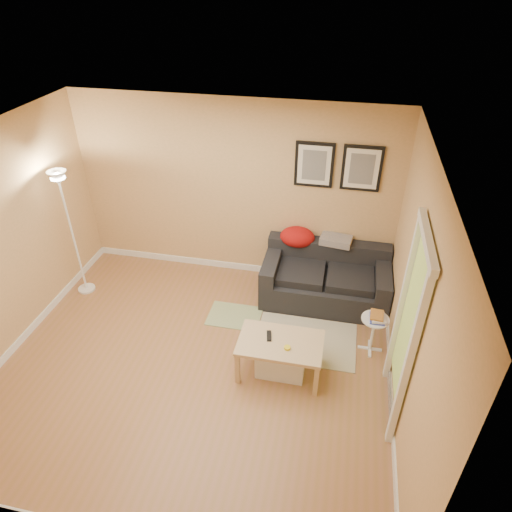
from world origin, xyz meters
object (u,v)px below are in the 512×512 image
Objects in this scene: storage_bin at (281,359)px; book_stack at (377,317)px; sofa at (325,277)px; side_table at (372,334)px; floor_lamp at (74,238)px; coffee_table at (280,357)px.

book_stack is at bearing 27.54° from storage_bin.
sofa is 3.40× the size of side_table.
floor_lamp reaches higher than sofa.
sofa is 1.51m from coffee_table.
floor_lamp is (-4.02, 0.39, 0.62)m from side_table.
floor_lamp reaches higher than storage_bin.
storage_bin is 0.31× the size of floor_lamp.
storage_bin is 3.22m from floor_lamp.
sofa is 0.92× the size of floor_lamp.
floor_lamp is at bearing 162.79° from storage_bin.
coffee_table is at bearing -105.04° from sofa.
sofa is at bearing 75.12° from storage_bin.
side_table is (1.03, 0.57, 0.01)m from coffee_table.
book_stack is (1.03, 0.54, 0.36)m from storage_bin.
side_table is at bearing 149.60° from book_stack.
storage_bin is 1.16m from side_table.
sofa is 3.45m from floor_lamp.
storage_bin is 1.22m from book_stack.
sofa is at bearing 109.93° from book_stack.
floor_lamp is (-3.38, -0.49, 0.50)m from sofa.
storage_bin is (0.01, 0.03, -0.06)m from coffee_table.
side_table is at bearing 28.11° from storage_bin.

